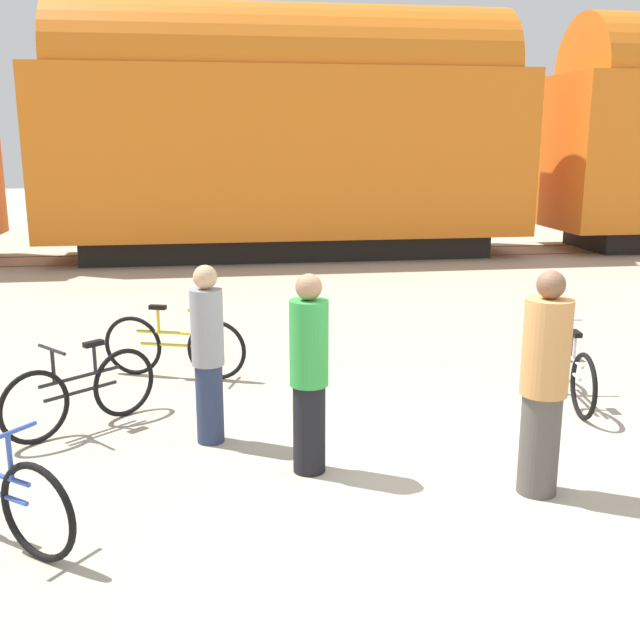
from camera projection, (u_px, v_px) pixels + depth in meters
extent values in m
plane|color=#B2A893|center=(447.00, 482.00, 6.23)|extent=(80.00, 80.00, 0.00)
cube|color=black|center=(287.00, 244.00, 18.22)|extent=(9.51, 2.29, 0.55)
cube|color=orange|center=(286.00, 153.00, 17.71)|extent=(11.32, 3.05, 3.78)
cylinder|color=orange|center=(285.00, 70.00, 17.26)|extent=(10.41, 2.90, 2.90)
cube|color=#4C4238|center=(291.00, 260.00, 17.59)|extent=(48.25, 0.07, 0.01)
cube|color=#4C4238|center=(284.00, 251.00, 18.97)|extent=(48.25, 0.07, 0.01)
torus|color=black|center=(38.00, 512.00, 5.00)|extent=(0.59, 0.48, 0.71)
cylinder|color=#3351B7|center=(10.00, 457.00, 5.02)|extent=(0.04, 0.04, 0.33)
cylinder|color=#3351B7|center=(7.00, 434.00, 4.99)|extent=(0.31, 0.38, 0.03)
torus|color=black|center=(217.00, 350.00, 8.80)|extent=(0.70, 0.29, 0.72)
torus|color=black|center=(133.00, 346.00, 8.99)|extent=(0.70, 0.29, 0.72)
cylinder|color=gold|center=(174.00, 333.00, 8.85)|extent=(0.88, 0.34, 0.04)
cylinder|color=gold|center=(174.00, 345.00, 8.89)|extent=(0.81, 0.31, 0.04)
cylinder|color=gold|center=(158.00, 320.00, 8.85)|extent=(0.04, 0.04, 0.30)
cube|color=black|center=(158.00, 307.00, 8.82)|extent=(0.22, 0.14, 0.05)
cylinder|color=gold|center=(196.00, 320.00, 8.76)|extent=(0.04, 0.04, 0.34)
cylinder|color=gold|center=(196.00, 306.00, 8.72)|extent=(0.18, 0.44, 0.03)
torus|color=black|center=(34.00, 408.00, 6.94)|extent=(0.58, 0.49, 0.71)
torus|color=black|center=(124.00, 383.00, 7.65)|extent=(0.58, 0.49, 0.71)
cylinder|color=black|center=(80.00, 377.00, 7.25)|extent=(0.68, 0.58, 0.04)
cylinder|color=black|center=(81.00, 391.00, 7.29)|extent=(0.62, 0.53, 0.04)
cylinder|color=black|center=(95.00, 358.00, 7.34)|extent=(0.04, 0.04, 0.30)
cube|color=black|center=(94.00, 344.00, 7.30)|extent=(0.20, 0.19, 0.05)
cylinder|color=black|center=(53.00, 367.00, 7.02)|extent=(0.04, 0.04, 0.33)
cylinder|color=black|center=(52.00, 350.00, 6.98)|extent=(0.32, 0.37, 0.03)
torus|color=black|center=(551.00, 357.00, 8.61)|extent=(0.15, 0.69, 0.69)
torus|color=black|center=(584.00, 386.00, 7.58)|extent=(0.15, 0.69, 0.69)
cylinder|color=silver|center=(568.00, 355.00, 8.05)|extent=(0.17, 0.93, 0.04)
cylinder|color=silver|center=(567.00, 368.00, 8.09)|extent=(0.16, 0.84, 0.04)
cylinder|color=silver|center=(575.00, 347.00, 7.84)|extent=(0.04, 0.04, 0.29)
cube|color=black|center=(576.00, 333.00, 7.80)|extent=(0.11, 0.21, 0.05)
cylinder|color=silver|center=(560.00, 334.00, 8.30)|extent=(0.04, 0.04, 0.32)
cylinder|color=silver|center=(561.00, 320.00, 8.26)|extent=(0.46, 0.10, 0.03)
cylinder|color=#283351|center=(210.00, 403.00, 6.98)|extent=(0.25, 0.25, 0.76)
cylinder|color=gray|center=(207.00, 327.00, 6.81)|extent=(0.30, 0.30, 0.71)
sphere|color=tan|center=(205.00, 277.00, 6.70)|extent=(0.22, 0.22, 0.22)
cylinder|color=#514C47|center=(539.00, 444.00, 5.96)|extent=(0.32, 0.32, 0.83)
cylinder|color=tan|center=(547.00, 347.00, 5.77)|extent=(0.37, 0.37, 0.76)
sphere|color=brown|center=(551.00, 285.00, 5.66)|extent=(0.22, 0.22, 0.22)
cylinder|color=black|center=(309.00, 428.00, 6.35)|extent=(0.28, 0.28, 0.78)
cylinder|color=green|center=(309.00, 343.00, 6.18)|extent=(0.33, 0.33, 0.72)
sphere|color=#A37556|center=(309.00, 287.00, 6.07)|extent=(0.22, 0.22, 0.22)
cube|color=maroon|center=(559.00, 346.00, 9.68)|extent=(0.28, 0.20, 0.34)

